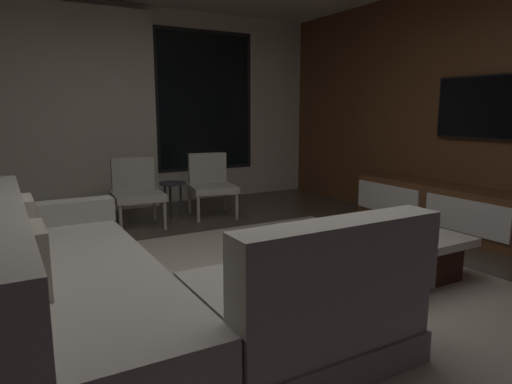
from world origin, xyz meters
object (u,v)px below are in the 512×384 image
(coffee_table, at_px, (370,252))
(mounted_tv, at_px, (486,107))
(sectional_couch, at_px, (132,293))
(side_stool, at_px, (172,189))
(accent_chair_by_curtain, at_px, (136,188))
(media_console, at_px, (484,218))
(book_stack_on_coffee_table, at_px, (400,232))
(accent_chair_near_window, at_px, (211,181))

(coffee_table, relative_size, mounted_tv, 1.04)
(sectional_couch, relative_size, side_stool, 5.43)
(accent_chair_by_curtain, bearing_deg, side_stool, 10.27)
(sectional_couch, height_order, side_stool, sectional_couch)
(media_console, xyz_separation_m, mounted_tv, (0.18, 0.20, 1.10))
(book_stack_on_coffee_table, distance_m, side_stool, 2.93)
(coffee_table, distance_m, accent_chair_by_curtain, 2.81)
(accent_chair_near_window, height_order, mounted_tv, mounted_tv)
(sectional_couch, relative_size, accent_chair_near_window, 3.21)
(media_console, bearing_deg, accent_chair_near_window, 127.09)
(media_console, bearing_deg, side_stool, 133.38)
(coffee_table, relative_size, accent_chair_by_curtain, 1.49)
(book_stack_on_coffee_table, relative_size, mounted_tv, 0.23)
(coffee_table, bearing_deg, mounted_tv, 9.18)
(sectional_couch, bearing_deg, side_stool, 66.17)
(coffee_table, distance_m, mounted_tv, 2.17)
(mounted_tv, bearing_deg, accent_chair_by_curtain, 143.56)
(side_stool, height_order, media_console, media_console)
(book_stack_on_coffee_table, height_order, accent_chair_near_window, accent_chair_near_window)
(book_stack_on_coffee_table, height_order, accent_chair_by_curtain, accent_chair_by_curtain)
(media_console, relative_size, mounted_tv, 2.77)
(accent_chair_by_curtain, bearing_deg, media_console, -40.54)
(sectional_couch, height_order, book_stack_on_coffee_table, sectional_couch)
(side_stool, distance_m, media_console, 3.45)
(accent_chair_near_window, bearing_deg, side_stool, 176.71)
(sectional_couch, xyz_separation_m, accent_chair_near_window, (1.70, 2.71, 0.14))
(side_stool, height_order, mounted_tv, mounted_tv)
(side_stool, bearing_deg, accent_chair_by_curtain, -169.73)
(sectional_couch, distance_m, coffee_table, 1.96)
(accent_chair_near_window, relative_size, mounted_tv, 0.70)
(book_stack_on_coffee_table, xyz_separation_m, media_console, (1.51, 0.29, -0.13))
(sectional_couch, xyz_separation_m, book_stack_on_coffee_table, (2.07, -0.06, 0.10))
(accent_chair_by_curtain, height_order, mounted_tv, mounted_tv)
(side_stool, relative_size, media_console, 0.15)
(accent_chair_near_window, relative_size, accent_chair_by_curtain, 1.00)
(accent_chair_by_curtain, xyz_separation_m, side_stool, (0.46, 0.08, -0.06))
(coffee_table, distance_m, side_stool, 2.71)
(accent_chair_by_curtain, relative_size, mounted_tv, 0.70)
(accent_chair_by_curtain, xyz_separation_m, mounted_tv, (3.02, -2.23, 0.92))
(coffee_table, xyz_separation_m, side_stool, (-0.75, 2.60, 0.19))
(sectional_couch, height_order, coffee_table, sectional_couch)
(book_stack_on_coffee_table, xyz_separation_m, side_stool, (-0.86, 2.80, -0.01))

